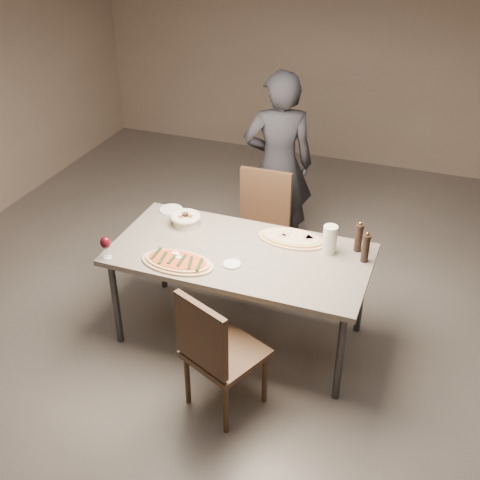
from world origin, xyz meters
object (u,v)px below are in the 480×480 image
(carafe, at_px, (330,240))
(zucchini_pizza, at_px, (178,262))
(bread_basket, at_px, (186,219))
(chair_far, at_px, (261,222))
(ham_pizza, at_px, (292,238))
(dining_table, at_px, (240,259))
(pepper_mill_left, at_px, (366,248))
(chair_near, at_px, (215,349))
(diner, at_px, (278,166))

(carafe, bearing_deg, zucchini_pizza, -151.87)
(bread_basket, bearing_deg, chair_far, 54.56)
(ham_pizza, xyz_separation_m, carafe, (0.29, -0.06, 0.09))
(dining_table, distance_m, carafe, 0.64)
(pepper_mill_left, distance_m, chair_near, 1.22)
(dining_table, height_order, diner, diner)
(zucchini_pizza, distance_m, carafe, 1.05)
(ham_pizza, bearing_deg, dining_table, -131.55)
(zucchini_pizza, distance_m, bread_basket, 0.53)
(pepper_mill_left, bearing_deg, bread_basket, 178.60)
(pepper_mill_left, xyz_separation_m, carafe, (-0.25, 0.03, -0.00))
(pepper_mill_left, height_order, chair_far, pepper_mill_left)
(bread_basket, distance_m, chair_near, 1.18)
(dining_table, xyz_separation_m, bread_basket, (-0.52, 0.22, 0.11))
(chair_near, bearing_deg, zucchini_pizza, 158.75)
(zucchini_pizza, bearing_deg, bread_basket, 120.48)
(chair_near, bearing_deg, carafe, 87.74)
(zucchini_pizza, relative_size, chair_far, 0.54)
(zucchini_pizza, distance_m, chair_near, 0.70)
(carafe, relative_size, chair_near, 0.23)
(dining_table, bearing_deg, carafe, 20.40)
(ham_pizza, bearing_deg, bread_basket, -171.16)
(dining_table, bearing_deg, chair_far, 97.94)
(pepper_mill_left, bearing_deg, ham_pizza, 170.45)
(chair_near, relative_size, chair_far, 0.96)
(zucchini_pizza, height_order, bread_basket, bread_basket)
(diner, bearing_deg, dining_table, 72.71)
(ham_pizza, distance_m, chair_far, 0.69)
(pepper_mill_left, bearing_deg, chair_far, 147.29)
(bread_basket, distance_m, carafe, 1.10)
(chair_near, distance_m, diner, 2.06)
(ham_pizza, distance_m, bread_basket, 0.81)
(dining_table, height_order, carafe, carafe)
(chair_far, distance_m, diner, 0.57)
(pepper_mill_left, xyz_separation_m, chair_near, (-0.72, -0.93, -0.34))
(diner, bearing_deg, ham_pizza, 89.78)
(ham_pizza, distance_m, pepper_mill_left, 0.55)
(chair_near, bearing_deg, diner, 120.40)
(dining_table, relative_size, ham_pizza, 3.63)
(chair_near, height_order, chair_far, chair_far)
(zucchini_pizza, xyz_separation_m, chair_far, (0.24, 1.07, -0.23))
(dining_table, bearing_deg, pepper_mill_left, 12.89)
(dining_table, bearing_deg, bread_basket, 156.70)
(zucchini_pizza, relative_size, diner, 0.31)
(chair_far, bearing_deg, dining_table, 96.90)
(ham_pizza, bearing_deg, carafe, -7.97)
(chair_near, bearing_deg, pepper_mill_left, 76.11)
(diner, bearing_deg, chair_far, 68.59)
(dining_table, relative_size, diner, 1.07)
(dining_table, distance_m, zucchini_pizza, 0.45)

